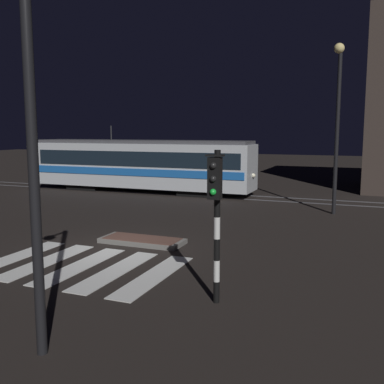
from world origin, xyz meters
The scene contains 9 objects.
ground_plane centered at (0.00, 0.00, 0.00)m, with size 120.00×120.00×0.00m, color black.
rail_near centered at (0.00, 11.82, 0.01)m, with size 80.00×0.12×0.03m, color #59595E.
rail_far centered at (0.00, 13.25, 0.01)m, with size 80.00×0.12×0.03m, color #59595E.
crosswalk_zebra centered at (0.00, -2.01, 0.01)m, with size 5.45×3.81×0.02m.
traffic_island centered at (0.41, 0.97, 0.09)m, with size 2.90×1.14×0.18m.
traffic_light_corner_near_right centered at (4.48, -3.22, 2.26)m, with size 0.36×0.42×3.43m.
street_lamp_trackside_right centered at (6.10, 8.85, 4.74)m, with size 0.44×1.21×7.52m.
street_lamp_near_kerb centered at (2.41, -6.71, 4.40)m, with size 0.44×1.21×6.91m.
tram centered at (-5.80, 12.53, 1.74)m, with size 14.52×2.58×4.15m.
Camera 1 is at (7.53, -12.25, 3.84)m, focal length 41.64 mm.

